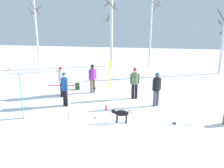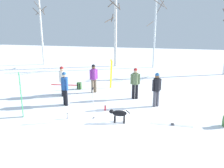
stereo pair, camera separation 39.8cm
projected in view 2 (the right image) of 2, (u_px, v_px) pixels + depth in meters
The scene contains 18 objects.
ground_plane at pixel (109, 120), 9.36m from camera, with size 60.00×60.00×0.00m, color white.
person_0 at pixel (62, 79), 12.32m from camera, with size 0.34×0.49×1.72m.
person_1 at pixel (94, 77), 12.93m from camera, with size 0.40×0.40×1.72m.
person_2 at pixel (65, 86), 10.88m from camera, with size 0.42×0.37×1.72m.
person_3 at pixel (157, 87), 10.71m from camera, with size 0.42×0.37×1.72m.
person_4 at pixel (135, 81), 11.85m from camera, with size 0.51×0.34×1.72m.
dog at pixel (118, 114), 9.06m from camera, with size 0.89×0.29×0.57m.
ski_pair_planted_0 at pixel (21, 95), 9.49m from camera, with size 0.11×0.21×2.02m.
ski_pair_planted_1 at pixel (111, 74), 13.94m from camera, with size 0.16×0.18×1.85m.
ski_pair_lying_0 at pixel (65, 85), 14.80m from camera, with size 1.90×0.44×0.05m.
ski_pair_lying_1 at pixel (171, 125), 8.93m from camera, with size 1.68×0.24×0.05m.
ski_poles_0 at pixel (93, 102), 9.26m from camera, with size 0.07×0.21×1.44m.
backpack_1 at pixel (79, 86), 13.81m from camera, with size 0.27×0.29×0.44m.
water_bottle_0 at pixel (105, 108), 10.43m from camera, with size 0.08×0.08×0.25m.
water_bottle_1 at pixel (67, 116), 9.47m from camera, with size 0.07×0.07×0.27m.
birch_tree_0 at pixel (41, 25), 21.37m from camera, with size 1.41×1.49×7.49m.
birch_tree_1 at pixel (115, 28), 20.61m from camera, with size 1.60×1.61×6.97m.
birch_tree_2 at pixel (155, 31), 19.98m from camera, with size 1.73×1.71×6.39m.
Camera 2 is at (2.16, -8.35, 3.97)m, focal length 35.10 mm.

